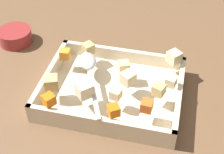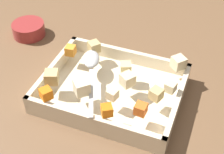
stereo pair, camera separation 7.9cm
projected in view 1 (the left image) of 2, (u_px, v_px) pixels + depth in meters
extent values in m
plane|color=brown|center=(107.00, 90.00, 0.85)|extent=(4.00, 4.00, 0.00)
cube|color=beige|center=(112.00, 93.00, 0.83)|extent=(0.33, 0.26, 0.01)
cube|color=beige|center=(123.00, 55.00, 0.90)|extent=(0.33, 0.01, 0.04)
cube|color=beige|center=(99.00, 124.00, 0.72)|extent=(0.33, 0.01, 0.04)
cube|color=beige|center=(179.00, 97.00, 0.78)|extent=(0.01, 0.26, 0.04)
cube|color=beige|center=(50.00, 75.00, 0.84)|extent=(0.01, 0.26, 0.04)
cube|color=orange|center=(114.00, 110.00, 0.71)|extent=(0.03, 0.03, 0.02)
cube|color=orange|center=(49.00, 100.00, 0.73)|extent=(0.03, 0.03, 0.02)
cube|color=orange|center=(147.00, 106.00, 0.72)|extent=(0.03, 0.03, 0.02)
cube|color=orange|center=(65.00, 54.00, 0.85)|extent=(0.03, 0.03, 0.02)
cube|color=beige|center=(174.00, 57.00, 0.84)|extent=(0.04, 0.04, 0.03)
cube|color=tan|center=(88.00, 48.00, 0.87)|extent=(0.04, 0.04, 0.03)
cube|color=tan|center=(159.00, 90.00, 0.75)|extent=(0.03, 0.03, 0.03)
cube|color=beige|center=(128.00, 78.00, 0.78)|extent=(0.04, 0.04, 0.03)
cube|color=tan|center=(51.00, 83.00, 0.77)|extent=(0.04, 0.04, 0.03)
cube|color=beige|center=(84.00, 90.00, 0.75)|extent=(0.05, 0.05, 0.03)
cube|color=beige|center=(116.00, 94.00, 0.75)|extent=(0.03, 0.03, 0.02)
cube|color=#E0CC89|center=(124.00, 67.00, 0.81)|extent=(0.03, 0.03, 0.03)
cube|color=beige|center=(171.00, 81.00, 0.78)|extent=(0.03, 0.03, 0.02)
ellipsoid|color=silver|center=(88.00, 61.00, 0.84)|extent=(0.07, 0.08, 0.02)
cube|color=silver|center=(94.00, 94.00, 0.76)|extent=(0.07, 0.15, 0.01)
cylinder|color=maroon|center=(15.00, 36.00, 0.99)|extent=(0.10, 0.10, 0.04)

